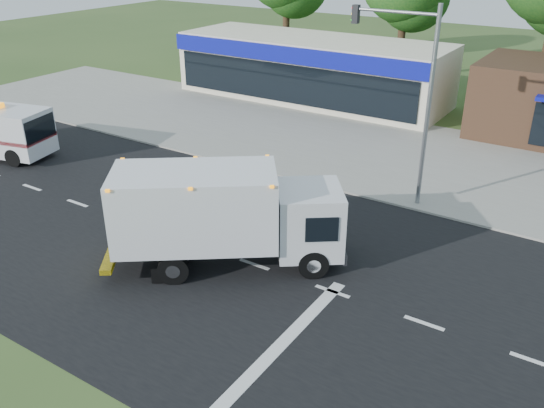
# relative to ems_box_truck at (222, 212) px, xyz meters

# --- Properties ---
(ground) EXTENTS (120.00, 120.00, 0.00)m
(ground) POSITION_rel_ems_box_truck_xyz_m (0.90, 0.53, -2.00)
(ground) COLOR #385123
(ground) RESTS_ON ground
(road_asphalt) EXTENTS (60.00, 14.00, 0.02)m
(road_asphalt) POSITION_rel_ems_box_truck_xyz_m (0.90, 0.53, -2.00)
(road_asphalt) COLOR black
(road_asphalt) RESTS_ON ground
(sidewalk) EXTENTS (60.00, 2.40, 0.12)m
(sidewalk) POSITION_rel_ems_box_truck_xyz_m (0.90, 8.73, -1.94)
(sidewalk) COLOR gray
(sidewalk) RESTS_ON ground
(parking_apron) EXTENTS (60.00, 9.00, 0.02)m
(parking_apron) POSITION_rel_ems_box_truck_xyz_m (0.90, 14.53, -1.99)
(parking_apron) COLOR gray
(parking_apron) RESTS_ON ground
(lane_markings) EXTENTS (55.20, 7.00, 0.01)m
(lane_markings) POSITION_rel_ems_box_truck_xyz_m (2.25, -0.82, -1.98)
(lane_markings) COLOR silver
(lane_markings) RESTS_ON road_asphalt
(ems_box_truck) EXTENTS (7.73, 6.58, 3.47)m
(ems_box_truck) POSITION_rel_ems_box_truck_xyz_m (0.00, 0.00, 0.00)
(ems_box_truck) COLOR black
(ems_box_truck) RESTS_ON ground
(emergency_worker) EXTENTS (0.71, 0.67, 1.74)m
(emergency_worker) POSITION_rel_ems_box_truck_xyz_m (-2.58, -0.31, -1.14)
(emergency_worker) COLOR tan
(emergency_worker) RESTS_ON ground
(retail_strip_mall) EXTENTS (18.00, 6.20, 4.00)m
(retail_strip_mall) POSITION_rel_ems_box_truck_xyz_m (-8.10, 20.46, 0.01)
(retail_strip_mall) COLOR beige
(retail_strip_mall) RESTS_ON ground
(traffic_signal_pole) EXTENTS (3.51, 0.25, 8.00)m
(traffic_signal_pole) POSITION_rel_ems_box_truck_xyz_m (3.26, 8.13, 2.92)
(traffic_signal_pole) COLOR gray
(traffic_signal_pole) RESTS_ON ground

